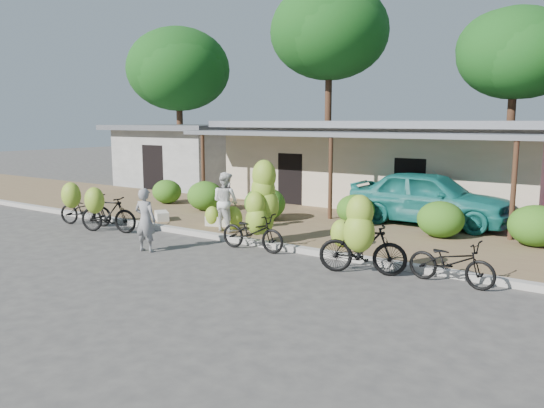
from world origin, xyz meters
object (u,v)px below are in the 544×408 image
(tree_far_center, at_px, (327,30))
(tree_center_right, at_px, (511,52))
(teal_van, at_px, (429,198))
(bike_center, at_px, (258,214))
(vendor, at_px, (145,220))
(sack_near, at_px, (220,221))
(tree_back_left, at_px, (177,68))
(bike_far_right, at_px, (451,262))
(bystander, at_px, (226,202))
(bike_right, at_px, (362,241))
(bike_far_left, at_px, (83,207))
(sack_far, at_px, (162,216))
(bike_left, at_px, (106,212))

(tree_far_center, relative_size, tree_center_right, 1.26)
(teal_van, bearing_deg, tree_center_right, -1.95)
(bike_center, height_order, vendor, bike_center)
(sack_near, bearing_deg, teal_van, 36.48)
(tree_back_left, relative_size, bike_far_right, 4.59)
(bike_far_right, bearing_deg, vendor, 107.48)
(tree_center_right, height_order, teal_van, tree_center_right)
(bystander, bearing_deg, bike_right, 168.98)
(tree_center_right, relative_size, bike_right, 4.12)
(tree_far_center, height_order, bike_far_left, tree_far_center)
(tree_back_left, xyz_separation_m, sack_far, (9.24, -10.37, -6.08))
(tree_back_left, height_order, sack_far, tree_back_left)
(bike_far_left, bearing_deg, bike_center, -99.80)
(bystander, bearing_deg, bike_left, 37.71)
(bike_far_left, relative_size, bike_left, 1.04)
(tree_back_left, xyz_separation_m, bystander, (12.08, -10.51, -5.35))
(tree_back_left, xyz_separation_m, bike_left, (8.97, -12.38, -5.68))
(tree_center_right, xyz_separation_m, bystander, (-4.92, -14.01, -5.39))
(tree_back_left, xyz_separation_m, teal_van, (16.72, -6.11, -5.37))
(tree_center_right, relative_size, bike_far_left, 4.06)
(bike_right, xyz_separation_m, sack_far, (-7.99, 1.80, -0.52))
(tree_center_right, bearing_deg, tree_far_center, -176.82)
(bike_left, xyz_separation_m, bike_center, (4.91, 1.03, 0.27))
(tree_back_left, height_order, bike_far_right, tree_back_left)
(tree_back_left, relative_size, bike_far_left, 4.19)
(sack_near, relative_size, teal_van, 0.17)
(sack_far, relative_size, teal_van, 0.15)
(bike_center, bearing_deg, sack_near, 59.48)
(bike_center, bearing_deg, bike_left, 99.83)
(bike_far_left, distance_m, bike_left, 1.54)
(bike_left, bearing_deg, bike_center, -96.64)
(vendor, height_order, bystander, bystander)
(tree_center_right, xyz_separation_m, bike_right, (0.23, -15.67, -5.61))
(tree_back_left, bearing_deg, bystander, -41.02)
(bystander, bearing_deg, tree_far_center, -66.37)
(tree_far_center, xyz_separation_m, bike_left, (0.97, -15.38, -7.40))
(tree_far_center, bearing_deg, vendor, -77.22)
(sack_near, bearing_deg, tree_far_center, 104.80)
(teal_van, bearing_deg, sack_near, 126.21)
(bike_left, relative_size, sack_near, 2.30)
(sack_far, height_order, bystander, bystander)
(vendor, distance_m, bystander, 2.79)
(bike_far_right, distance_m, vendor, 7.50)
(bike_center, relative_size, sack_near, 2.75)
(vendor, bearing_deg, bike_far_left, -26.52)
(tree_back_left, height_order, bike_far_left, tree_back_left)
(bike_far_left, relative_size, bystander, 1.17)
(bike_far_left, bearing_deg, bike_left, -117.62)
(sack_far, bearing_deg, bike_center, -11.93)
(tree_far_center, height_order, vendor, tree_far_center)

